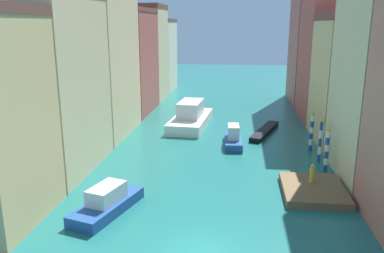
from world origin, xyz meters
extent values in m
plane|color=#1E6B66|center=(0.00, 24.50, 0.00)|extent=(154.00, 154.00, 0.00)
cube|color=beige|center=(-13.10, 11.59, 7.01)|extent=(6.12, 10.64, 14.01)
cube|color=beige|center=(-13.10, 22.83, 8.31)|extent=(6.12, 11.15, 16.62)
cube|color=#B25147|center=(-13.10, 34.37, 6.71)|extent=(6.12, 11.15, 13.43)
cube|color=brown|center=(-13.10, 34.37, 13.69)|extent=(6.25, 11.38, 0.53)
cube|color=beige|center=(-13.10, 44.27, 7.10)|extent=(6.12, 8.42, 14.21)
cube|color=brown|center=(-13.10, 44.27, 14.54)|extent=(6.25, 8.58, 0.68)
cube|color=beige|center=(-13.10, 53.39, 6.14)|extent=(6.12, 9.51, 12.28)
cube|color=brown|center=(-13.10, 53.39, 12.55)|extent=(6.25, 9.70, 0.53)
cube|color=#DBB77A|center=(13.10, 22.98, 6.12)|extent=(6.12, 9.60, 12.24)
cube|color=brown|center=(13.10, 22.98, 12.64)|extent=(6.25, 9.80, 0.80)
cube|color=#B25147|center=(13.10, 33.20, 9.96)|extent=(6.12, 10.61, 19.92)
cube|color=#B25147|center=(13.10, 44.58, 10.99)|extent=(6.12, 11.03, 21.98)
cube|color=brown|center=(7.54, 8.56, 0.28)|extent=(4.39, 5.51, 0.55)
cylinder|color=gold|center=(7.52, 9.37, 1.14)|extent=(0.36, 0.36, 1.17)
sphere|color=tan|center=(7.52, 9.37, 1.85)|extent=(0.26, 0.26, 0.26)
cylinder|color=#1E479E|center=(9.32, 13.32, 0.29)|extent=(0.33, 0.33, 0.59)
cylinder|color=white|center=(9.32, 13.32, 0.88)|extent=(0.33, 0.33, 0.59)
cylinder|color=#1E479E|center=(9.32, 13.32, 1.46)|extent=(0.33, 0.33, 0.59)
cylinder|color=white|center=(9.32, 13.32, 2.05)|extent=(0.33, 0.33, 0.59)
cylinder|color=#1E479E|center=(9.32, 13.32, 2.64)|extent=(0.33, 0.33, 0.59)
cylinder|color=white|center=(9.32, 13.32, 3.22)|extent=(0.33, 0.33, 0.59)
sphere|color=gold|center=(9.32, 13.32, 3.65)|extent=(0.36, 0.36, 0.36)
cylinder|color=#1E479E|center=(9.21, 15.57, 0.37)|extent=(0.27, 0.27, 0.74)
cylinder|color=white|center=(9.21, 15.57, 1.10)|extent=(0.27, 0.27, 0.74)
cylinder|color=#1E479E|center=(9.21, 15.57, 1.84)|extent=(0.27, 0.27, 0.74)
cylinder|color=white|center=(9.21, 15.57, 2.57)|extent=(0.27, 0.27, 0.74)
cylinder|color=#1E479E|center=(9.21, 15.57, 3.31)|extent=(0.27, 0.27, 0.74)
sphere|color=gold|center=(9.21, 15.57, 3.79)|extent=(0.30, 0.30, 0.30)
cylinder|color=#1E479E|center=(9.02, 18.84, 0.30)|extent=(0.34, 0.34, 0.59)
cylinder|color=white|center=(9.02, 18.84, 0.89)|extent=(0.34, 0.34, 0.59)
cylinder|color=#1E479E|center=(9.02, 18.84, 1.48)|extent=(0.34, 0.34, 0.59)
cylinder|color=white|center=(9.02, 18.84, 2.07)|extent=(0.34, 0.34, 0.59)
cylinder|color=#1E479E|center=(9.02, 18.84, 2.66)|extent=(0.34, 0.34, 0.59)
cylinder|color=white|center=(9.02, 18.84, 3.25)|extent=(0.34, 0.34, 0.59)
sphere|color=gold|center=(9.02, 18.84, 3.68)|extent=(0.37, 0.37, 0.37)
cube|color=white|center=(-3.64, 27.03, 0.60)|extent=(4.64, 10.46, 1.20)
cube|color=silver|center=(-3.64, 27.03, 2.12)|extent=(2.88, 4.98, 1.84)
cube|color=black|center=(5.02, 24.63, 0.27)|extent=(3.72, 8.29, 0.55)
cube|color=#234C93|center=(-6.37, 4.06, 0.38)|extent=(3.71, 6.23, 0.76)
cube|color=silver|center=(-6.37, 4.06, 1.29)|extent=(2.20, 3.00, 1.05)
cube|color=#234C93|center=(1.57, 19.80, 0.39)|extent=(1.93, 5.29, 0.77)
cube|color=silver|center=(1.57, 19.80, 1.43)|extent=(1.22, 2.33, 1.32)
camera|label=1|loc=(1.90, -18.92, 11.96)|focal=37.14mm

